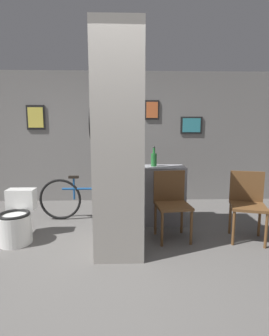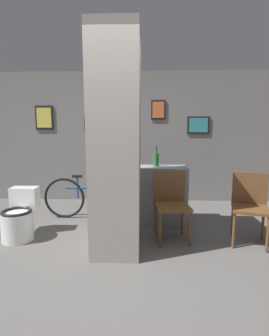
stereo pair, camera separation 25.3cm
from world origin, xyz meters
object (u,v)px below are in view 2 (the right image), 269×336
Objects in this scene: chair_near_pillar at (171,201)px; bottle_tall at (156,159)px; chair_by_doorway at (250,204)px; bicycle at (92,198)px; toilet at (19,218)px.

chair_near_pillar is 0.80m from bottle_tall.
chair_by_doorway is 2.89× the size of bottle_tall.
chair_near_pillar reaches higher than bicycle.
bicycle is at bearing 142.40° from chair_near_pillar.
toilet is at bearing -164.24° from chair_by_doorway.
chair_near_pillar is 1.02m from chair_by_doorway.
chair_by_doorway is 1.46m from bottle_tall.
bottle_tall reaches higher than bicycle.
chair_near_pillar is at bearing 2.26° from toilet.
chair_near_pillar is at bearing -72.83° from bottle_tall.
bottle_tall is (1.88, 0.68, 0.74)m from toilet.
chair_near_pillar is 2.89× the size of bottle_tall.
chair_by_doorway is at bearing -20.02° from bicycle.
bottle_tall is at bearing -8.51° from bicycle.
chair_near_pillar reaches higher than toilet.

